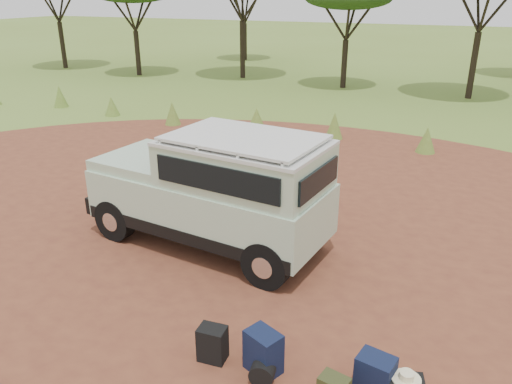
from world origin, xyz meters
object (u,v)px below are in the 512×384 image
at_px(walking_staff, 133,178).
at_px(backpack_navy, 263,352).
at_px(duffel_navy, 375,374).
at_px(backpack_black, 213,344).
at_px(safari_vehicle, 215,192).

distance_m(walking_staff, backpack_navy, 5.92).
distance_m(backpack_navy, duffel_navy, 1.43).
bearing_deg(duffel_navy, backpack_black, -160.40).
distance_m(walking_staff, duffel_navy, 6.98).
bearing_deg(backpack_black, safari_vehicle, 112.37).
relative_size(walking_staff, backpack_black, 3.33).
bearing_deg(walking_staff, backpack_black, -69.38).
height_order(walking_staff, backpack_black, walking_staff).
bearing_deg(safari_vehicle, walking_staff, 170.24).
bearing_deg(duffel_navy, walking_staff, 162.39).
xyz_separation_m(walking_staff, backpack_black, (3.92, -3.72, -0.54)).
height_order(safari_vehicle, duffel_navy, safari_vehicle).
relative_size(backpack_navy, duffel_navy, 1.19).
xyz_separation_m(safari_vehicle, backpack_black, (1.46, -2.96, -0.86)).
xyz_separation_m(backpack_black, duffel_navy, (2.13, 0.28, -0.00)).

